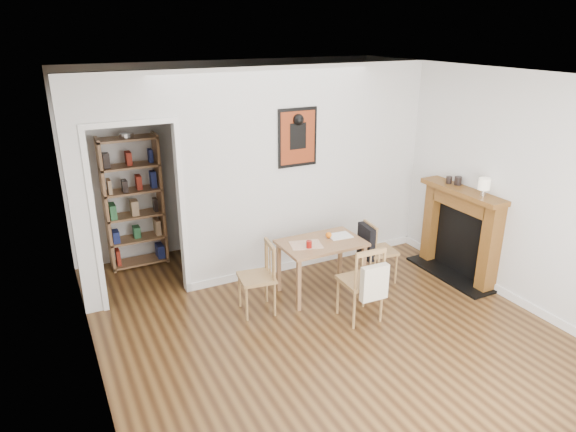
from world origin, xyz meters
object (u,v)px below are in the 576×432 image
ceramic_jar_b (449,180)px  ceramic_jar_a (458,181)px  dining_table (321,248)px  notebook (340,236)px  chair_left (256,278)px  orange_fruit (329,235)px  mantel_lamp (484,185)px  fireplace (461,230)px  chair_right (379,251)px  red_glass (309,244)px  chair_front (361,281)px  bookshelf (134,203)px

ceramic_jar_b → ceramic_jar_a: bearing=-61.6°
dining_table → notebook: bearing=8.7°
chair_left → orange_fruit: size_ratio=11.40×
dining_table → mantel_lamp: (1.78, -0.67, 0.71)m
notebook → ceramic_jar_b: size_ratio=3.00×
ceramic_jar_a → fireplace: bearing=-96.5°
chair_left → chair_right: chair_left is taller
notebook → chair_left: bearing=-174.8°
chair_right → ceramic_jar_b: bearing=-3.1°
mantel_lamp → ceramic_jar_a: (0.05, 0.46, -0.08)m
red_glass → ceramic_jar_b: size_ratio=0.93×
chair_front → mantel_lamp: bearing=1.0°
orange_fruit → fireplace: bearing=-14.3°
orange_fruit → notebook: 0.15m
red_glass → orange_fruit: size_ratio=1.17×
red_glass → chair_front: bearing=-63.4°
red_glass → ceramic_jar_a: (2.05, -0.12, 0.51)m
ceramic_jar_b → notebook: bearing=174.3°
notebook → ceramic_jar_b: bearing=-5.7°
ceramic_jar_a → ceramic_jar_b: size_ratio=1.17×
dining_table → chair_right: (0.80, -0.05, -0.17)m
fireplace → ceramic_jar_a: ceramic_jar_a is taller
red_glass → ceramic_jar_b: bearing=-0.5°
chair_front → red_glass: chair_front is taller
dining_table → ceramic_jar_a: ceramic_jar_a is taller
dining_table → mantel_lamp: 2.03m
dining_table → ceramic_jar_b: size_ratio=10.74×
dining_table → orange_fruit: (0.13, 0.06, 0.12)m
dining_table → ceramic_jar_a: bearing=-6.5°
chair_left → chair_right: (1.65, 0.01, -0.00)m
red_glass → mantel_lamp: 2.15m
bookshelf → mantel_lamp: 4.34m
mantel_lamp → ceramic_jar_b: bearing=89.9°
chair_right → red_glass: bearing=-178.1°
fireplace → mantel_lamp: (-0.04, -0.30, 0.68)m
bookshelf → mantel_lamp: bookshelf is taller
bookshelf → chair_front: bearing=-53.0°
chair_front → notebook: bearing=75.9°
chair_front → mantel_lamp: mantel_lamp is taller
orange_fruit → red_glass: bearing=-156.6°
chair_front → chair_left: bearing=146.1°
bookshelf → ceramic_jar_b: bookshelf is taller
notebook → mantel_lamp: (1.50, -0.71, 0.62)m
dining_table → chair_left: chair_left is taller
dining_table → bookshelf: (-1.78, 1.78, 0.28)m
fireplace → notebook: bearing=165.2°
notebook → dining_table: bearing=-171.3°
notebook → mantel_lamp: size_ratio=1.28×
fireplace → ceramic_jar_b: 0.64m
chair_left → fireplace: (2.67, -0.31, 0.21)m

